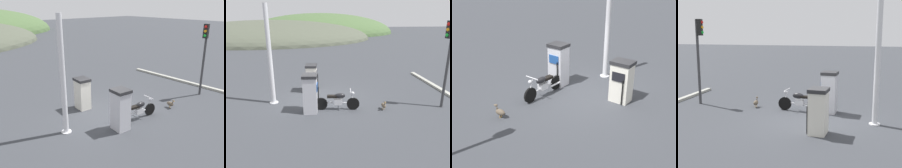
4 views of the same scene
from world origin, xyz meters
TOP-DOWN VIEW (x-y plane):
  - ground_plane at (0.00, 0.00)m, footprint 120.00×120.00m
  - fuel_pump_near at (-0.40, -1.33)m, footprint 0.70×0.74m
  - fuel_pump_far at (-0.40, 1.33)m, footprint 0.68×0.78m
  - motorcycle_near_pump at (0.79, -1.21)m, footprint 1.98×0.56m
  - wandering_duck at (2.83, -1.40)m, footprint 0.19×0.45m
  - canopy_support_pole at (-2.20, -0.14)m, footprint 0.40×0.40m

SIDE VIEW (x-z plane):
  - ground_plane at x=0.00m, z-range 0.00..0.00m
  - wandering_duck at x=2.83m, z-range -0.01..0.44m
  - motorcycle_near_pump at x=0.79m, z-range -0.02..0.90m
  - fuel_pump_far at x=-0.40m, z-range 0.01..1.52m
  - fuel_pump_near at x=-0.40m, z-range 0.01..1.71m
  - canopy_support_pole at x=-2.20m, z-range -0.08..4.47m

